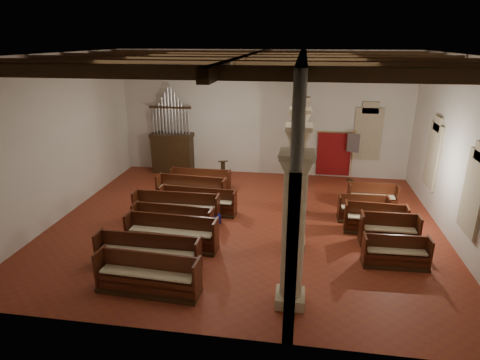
% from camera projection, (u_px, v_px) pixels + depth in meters
% --- Properties ---
extents(floor, '(14.00, 14.00, 0.00)m').
position_uv_depth(floor, '(245.00, 224.00, 14.85)').
color(floor, maroon).
rests_on(floor, ground).
extents(ceiling, '(14.00, 14.00, 0.00)m').
position_uv_depth(ceiling, '(246.00, 54.00, 12.84)').
color(ceiling, black).
rests_on(ceiling, wall_back).
extents(wall_back, '(14.00, 0.02, 6.00)m').
position_uv_depth(wall_back, '(263.00, 114.00, 19.43)').
color(wall_back, silver).
rests_on(wall_back, floor).
extents(wall_front, '(14.00, 0.02, 6.00)m').
position_uv_depth(wall_front, '(205.00, 218.00, 8.26)').
color(wall_front, silver).
rests_on(wall_front, floor).
extents(wall_left, '(0.02, 12.00, 6.00)m').
position_uv_depth(wall_left, '(59.00, 138.00, 14.85)').
color(wall_left, silver).
rests_on(wall_left, floor).
extents(wall_right, '(0.02, 12.00, 6.00)m').
position_uv_depth(wall_right, '(462.00, 153.00, 12.84)').
color(wall_right, silver).
rests_on(wall_right, floor).
extents(ceiling_beams, '(13.80, 11.80, 0.30)m').
position_uv_depth(ceiling_beams, '(246.00, 60.00, 12.90)').
color(ceiling_beams, '#322110').
rests_on(ceiling_beams, wall_back).
extents(arcade, '(0.90, 11.90, 6.00)m').
position_uv_depth(arcade, '(299.00, 131.00, 13.40)').
color(arcade, tan).
rests_on(arcade, floor).
extents(window_right_a, '(0.03, 1.00, 2.20)m').
position_uv_depth(window_right_a, '(475.00, 194.00, 11.71)').
color(window_right_a, '#327153').
rests_on(window_right_a, wall_right).
extents(window_right_b, '(0.03, 1.00, 2.20)m').
position_uv_depth(window_right_b, '(434.00, 156.00, 15.44)').
color(window_right_b, '#327153').
rests_on(window_right_b, wall_right).
extents(window_back, '(1.00, 0.03, 2.20)m').
position_uv_depth(window_back, '(368.00, 134.00, 18.96)').
color(window_back, '#327153').
rests_on(window_back, wall_back).
extents(pipe_organ, '(2.10, 0.85, 4.40)m').
position_uv_depth(pipe_organ, '(172.00, 146.00, 20.16)').
color(pipe_organ, '#322110').
rests_on(pipe_organ, floor).
extents(lectern, '(0.51, 0.54, 1.08)m').
position_uv_depth(lectern, '(223.00, 172.00, 19.12)').
color(lectern, '#391B12').
rests_on(lectern, floor).
extents(dossal_curtain, '(1.80, 0.07, 2.17)m').
position_uv_depth(dossal_curtain, '(334.00, 154.00, 19.47)').
color(dossal_curtain, maroon).
rests_on(dossal_curtain, floor).
extents(processional_banner, '(0.54, 0.69, 2.49)m').
position_uv_depth(processional_banner, '(351.00, 164.00, 19.07)').
color(processional_banner, '#322110').
rests_on(processional_banner, floor).
extents(hymnal_box_a, '(0.34, 0.28, 0.32)m').
position_uv_depth(hymnal_box_a, '(177.00, 281.00, 10.88)').
color(hymnal_box_a, navy).
rests_on(hymnal_box_a, floor).
extents(hymnal_box_b, '(0.29, 0.24, 0.28)m').
position_uv_depth(hymnal_box_b, '(194.00, 241.00, 13.07)').
color(hymnal_box_b, navy).
rests_on(hymnal_box_b, floor).
extents(hymnal_box_c, '(0.37, 0.34, 0.30)m').
position_uv_depth(hymnal_box_c, '(216.00, 219.00, 14.65)').
color(hymnal_box_c, navy).
rests_on(hymnal_box_c, floor).
extents(tube_heater_a, '(0.98, 0.31, 0.10)m').
position_uv_depth(tube_heater_a, '(123.00, 267.00, 11.76)').
color(tube_heater_a, white).
rests_on(tube_heater_a, floor).
extents(tube_heater_b, '(0.89, 0.38, 0.09)m').
position_uv_depth(tube_heater_b, '(123.00, 258.00, 12.20)').
color(tube_heater_b, silver).
rests_on(tube_heater_b, floor).
extents(nave_pew_0, '(2.86, 0.88, 1.10)m').
position_uv_depth(nave_pew_0, '(148.00, 280.00, 10.75)').
color(nave_pew_0, '#322110').
rests_on(nave_pew_0, floor).
extents(nave_pew_1, '(3.15, 0.71, 1.04)m').
position_uv_depth(nave_pew_1, '(148.00, 257.00, 11.92)').
color(nave_pew_1, '#322110').
rests_on(nave_pew_1, floor).
extents(nave_pew_2, '(3.05, 0.86, 1.10)m').
position_uv_depth(nave_pew_2, '(172.00, 237.00, 13.05)').
color(nave_pew_2, '#322110').
rests_on(nave_pew_2, floor).
extents(nave_pew_3, '(2.90, 0.82, 1.00)m').
position_uv_depth(nave_pew_3, '(173.00, 224.00, 14.06)').
color(nave_pew_3, '#322110').
rests_on(nave_pew_3, floor).
extents(nave_pew_4, '(3.23, 0.74, 1.08)m').
position_uv_depth(nave_pew_4, '(177.00, 212.00, 15.00)').
color(nave_pew_4, '#322110').
rests_on(nave_pew_4, floor).
extents(nave_pew_5, '(3.04, 0.81, 1.00)m').
position_uv_depth(nave_pew_5, '(198.00, 205.00, 15.68)').
color(nave_pew_5, '#322110').
rests_on(nave_pew_5, floor).
extents(nave_pew_6, '(2.97, 0.92, 1.08)m').
position_uv_depth(nave_pew_6, '(191.00, 193.00, 16.75)').
color(nave_pew_6, '#322110').
rests_on(nave_pew_6, floor).
extents(nave_pew_7, '(2.70, 0.64, 0.95)m').
position_uv_depth(nave_pew_7, '(201.00, 183.00, 18.08)').
color(nave_pew_7, '#322110').
rests_on(nave_pew_7, floor).
extents(aisle_pew_0, '(1.95, 0.69, 0.95)m').
position_uv_depth(aisle_pew_0, '(395.00, 256.00, 12.01)').
color(aisle_pew_0, '#322110').
rests_on(aisle_pew_0, floor).
extents(aisle_pew_1, '(1.87, 0.73, 1.07)m').
position_uv_depth(aisle_pew_1, '(389.00, 234.00, 13.26)').
color(aisle_pew_1, '#322110').
rests_on(aisle_pew_1, floor).
extents(aisle_pew_2, '(2.14, 0.82, 1.06)m').
position_uv_depth(aisle_pew_2, '(375.00, 223.00, 14.07)').
color(aisle_pew_2, '#322110').
rests_on(aisle_pew_2, floor).
extents(aisle_pew_3, '(1.83, 0.71, 1.00)m').
position_uv_depth(aisle_pew_3, '(363.00, 213.00, 14.97)').
color(aisle_pew_3, '#322110').
rests_on(aisle_pew_3, floor).
extents(aisle_pew_4, '(1.90, 0.74, 1.07)m').
position_uv_depth(aisle_pew_4, '(372.00, 201.00, 15.97)').
color(aisle_pew_4, '#322110').
rests_on(aisle_pew_4, floor).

